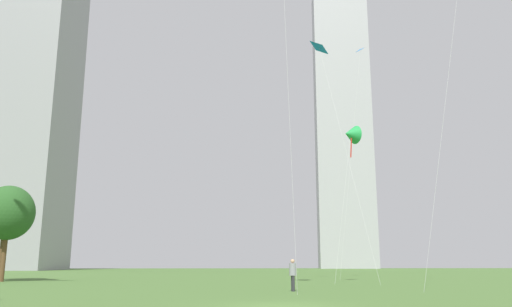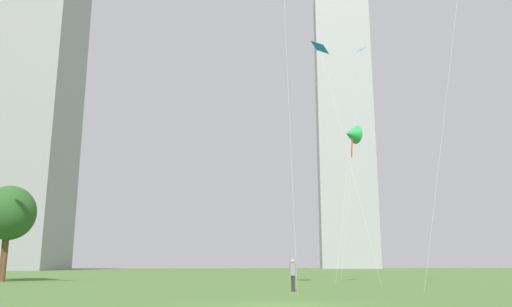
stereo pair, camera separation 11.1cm
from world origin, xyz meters
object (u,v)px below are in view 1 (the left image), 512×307
park_tree_2 (8,213)px  distant_highrise_0 (342,122)px  kite_flying_4 (351,134)px  person_standing_2 (293,273)px  kite_flying_2 (320,50)px  kite_flying_5 (360,54)px  park_tree_1 (5,219)px  distant_highrise_1 (31,60)px

park_tree_2 → distant_highrise_0: distant_highrise_0 is taller
kite_flying_4 → park_tree_2: kite_flying_4 is taller
person_standing_2 → park_tree_2: (-23.01, 16.89, 4.90)m
person_standing_2 → distant_highrise_0: distant_highrise_0 is taller
kite_flying_2 → kite_flying_5: 6.75m
person_standing_2 → park_tree_1: park_tree_1 is taller
kite_flying_4 → distant_highrise_0: distant_highrise_0 is taller
kite_flying_4 → park_tree_2: (-29.71, 5.80, -6.28)m
park_tree_1 → park_tree_2: park_tree_2 is taller
kite_flying_2 → park_tree_1: (-30.04, 4.72, -16.24)m
kite_flying_4 → distant_highrise_0: (27.64, 111.90, 33.36)m
park_tree_1 → distant_highrise_0: 124.80m
person_standing_2 → kite_flying_2: 26.76m
park_tree_2 → distant_highrise_0: 126.96m
kite_flying_5 → distant_highrise_0: (23.90, 103.06, 22.14)m
distant_highrise_0 → kite_flying_2: bearing=-96.7°
kite_flying_5 → park_tree_2: kite_flying_5 is taller
kite_flying_4 → kite_flying_5: 14.78m
park_tree_2 → park_tree_1: bearing=115.3°
person_standing_2 → kite_flying_4: 17.11m
person_standing_2 → kite_flying_2: bearing=154.6°
distant_highrise_1 → distant_highrise_0: bearing=20.7°
park_tree_1 → distant_highrise_1: 89.71m
kite_flying_2 → distant_highrise_0: distant_highrise_0 is taller
park_tree_1 → kite_flying_5: bearing=-1.0°
kite_flying_2 → kite_flying_4: bearing=-73.5°
kite_flying_2 → distant_highrise_0: (29.05, 107.16, 23.63)m
park_tree_2 → person_standing_2: bearing=-36.3°
park_tree_2 → distant_highrise_1: 93.10m
kite_flying_2 → park_tree_1: bearing=171.1°
kite_flying_4 → park_tree_1: kite_flying_4 is taller
kite_flying_4 → kite_flying_2: bearing=106.5°
person_standing_2 → kite_flying_4: bearing=141.9°
kite_flying_5 → distant_highrise_0: size_ratio=0.27×
person_standing_2 → park_tree_2: park_tree_2 is taller
kite_flying_5 → park_tree_2: size_ratio=2.90×
person_standing_2 → kite_flying_5: (10.45, 19.93, 22.40)m
kite_flying_2 → person_standing_2: bearing=-108.5°
person_standing_2 → kite_flying_5: bearing=145.4°
person_standing_2 → kite_flying_5: 31.76m
kite_flying_4 → distant_highrise_1: 108.01m
kite_flying_2 → distant_highrise_1: size_ratio=0.22×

